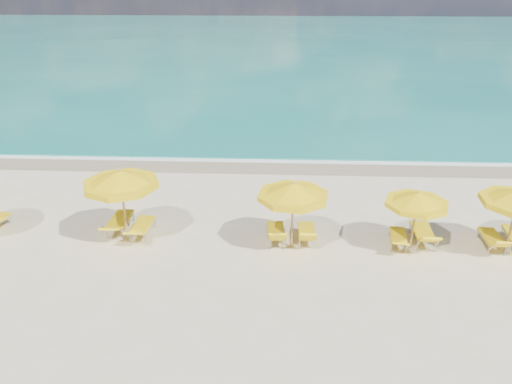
{
  "coord_description": "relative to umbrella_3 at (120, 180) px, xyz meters",
  "views": [
    {
      "loc": [
        0.76,
        -14.8,
        8.52
      ],
      "look_at": [
        0.0,
        1.5,
        1.2
      ],
      "focal_mm": 35.0,
      "sensor_mm": 36.0,
      "label": 1
    }
  ],
  "objects": [
    {
      "name": "umbrella_4",
      "position": [
        5.66,
        -0.3,
        -0.18
      ],
      "size": [
        2.8,
        2.8,
        2.37
      ],
      "rotation": [
        0.0,
        0.0,
        0.22
      ],
      "color": "tan",
      "rests_on": "ground"
    },
    {
      "name": "lounger_6_left",
      "position": [
        12.32,
        -0.05,
        -1.99
      ],
      "size": [
        0.63,
        1.72,
        0.78
      ],
      "rotation": [
        0.0,
        0.0,
        -0.04
      ],
      "color": "#A5A8AD",
      "rests_on": "ground"
    },
    {
      "name": "wet_sand_band",
      "position": [
        4.39,
        7.34,
        -2.2
      ],
      "size": [
        120.0,
        2.6,
        0.01
      ],
      "primitive_type": "cube",
      "color": "tan",
      "rests_on": "ground"
    },
    {
      "name": "whitecap_far",
      "position": [
        12.39,
        23.94,
        -2.2
      ],
      "size": [
        18.0,
        0.3,
        0.05
      ],
      "primitive_type": "cube",
      "color": "white",
      "rests_on": "ground"
    },
    {
      "name": "ground_plane",
      "position": [
        4.39,
        -0.06,
        -2.2
      ],
      "size": [
        120.0,
        120.0,
        0.0
      ],
      "primitive_type": "plane",
      "color": "beige"
    },
    {
      "name": "lounger_5_right",
      "position": [
        10.1,
        0.16,
        -1.97
      ],
      "size": [
        0.71,
        1.93,
        0.83
      ],
      "rotation": [
        0.0,
        0.0,
        -0.04
      ],
      "color": "#A5A8AD",
      "rests_on": "ground"
    },
    {
      "name": "lounger_3_left",
      "position": [
        -0.4,
        0.55,
        -1.96
      ],
      "size": [
        0.68,
        2.02,
        0.74
      ],
      "rotation": [
        0.0,
        0.0,
        -0.01
      ],
      "color": "#A5A8AD",
      "rests_on": "ground"
    },
    {
      "name": "whitecap_near",
      "position": [
        -1.61,
        16.94,
        -2.2
      ],
      "size": [
        14.0,
        0.36,
        0.05
      ],
      "primitive_type": "cube",
      "color": "white",
      "rests_on": "ground"
    },
    {
      "name": "umbrella_5",
      "position": [
        9.62,
        -0.23,
        -0.42
      ],
      "size": [
        2.17,
        2.17,
        2.09
      ],
      "rotation": [
        0.0,
        0.0,
        0.05
      ],
      "color": "tan",
      "rests_on": "ground"
    },
    {
      "name": "lounger_4_left",
      "position": [
        5.14,
        0.03,
        -1.98
      ],
      "size": [
        0.7,
        1.75,
        0.85
      ],
      "rotation": [
        0.0,
        0.0,
        0.07
      ],
      "color": "#A5A8AD",
      "rests_on": "ground"
    },
    {
      "name": "lounger_5_left",
      "position": [
        9.23,
        -0.05,
        -2.0
      ],
      "size": [
        0.76,
        1.71,
        0.65
      ],
      "rotation": [
        0.0,
        0.0,
        -0.14
      ],
      "color": "#A5A8AD",
      "rests_on": "ground"
    },
    {
      "name": "foam_line",
      "position": [
        4.39,
        8.14,
        -2.2
      ],
      "size": [
        120.0,
        1.2,
        0.03
      ],
      "primitive_type": "cube",
      "color": "white",
      "rests_on": "ground"
    },
    {
      "name": "ocean",
      "position": [
        4.39,
        47.94,
        -2.2
      ],
      "size": [
        120.0,
        80.0,
        0.3
      ],
      "primitive_type": "cube",
      "color": "#147165",
      "rests_on": "ground"
    },
    {
      "name": "lounger_4_right",
      "position": [
        6.18,
        0.07,
        -1.99
      ],
      "size": [
        0.6,
        1.67,
        0.82
      ],
      "rotation": [
        0.0,
        0.0,
        -0.01
      ],
      "color": "#A5A8AD",
      "rests_on": "ground"
    },
    {
      "name": "lounger_3_right",
      "position": [
        0.48,
        0.23,
        -1.98
      ],
      "size": [
        0.67,
        1.86,
        0.71
      ],
      "rotation": [
        0.0,
        0.0,
        -0.04
      ],
      "color": "#A5A8AD",
      "rests_on": "ground"
    },
    {
      "name": "umbrella_3",
      "position": [
        0.0,
        0.0,
        0.0
      ],
      "size": [
        2.56,
        2.56,
        2.58
      ],
      "rotation": [
        0.0,
        0.0,
        -0.0
      ],
      "color": "tan",
      "rests_on": "ground"
    }
  ]
}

